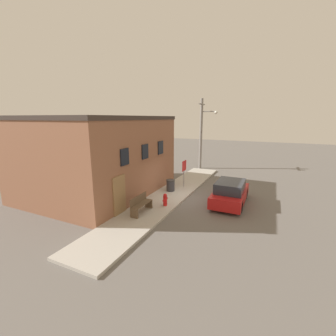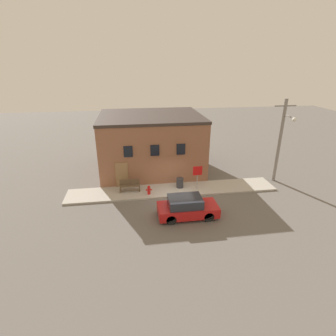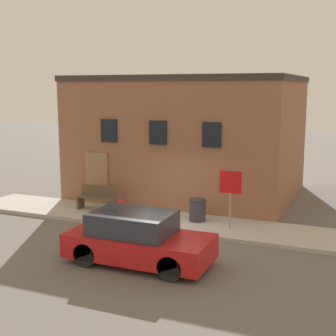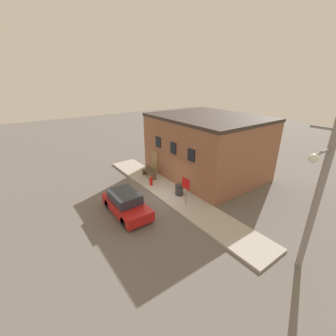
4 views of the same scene
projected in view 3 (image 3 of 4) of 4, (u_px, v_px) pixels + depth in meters
ground_plane at (165, 234)px, 15.43m from camera, size 80.00×80.00×0.00m
sidewalk at (178, 223)px, 16.48m from camera, size 16.60×2.35×0.13m
brick_building at (191, 136)px, 20.91m from camera, size 9.11×7.41×5.25m
fire_hydrant at (121, 209)px, 16.66m from camera, size 0.49×0.23×0.72m
stop_sign at (230, 188)px, 15.30m from camera, size 0.74×0.06×1.96m
bench at (98, 198)px, 17.88m from camera, size 1.57×0.44×0.93m
trash_bin at (197, 210)px, 16.41m from camera, size 0.60×0.60×0.79m
parked_car at (137, 239)px, 12.76m from camera, size 3.98×1.76×1.43m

